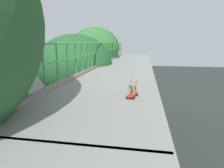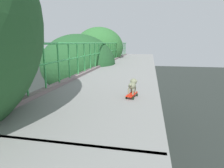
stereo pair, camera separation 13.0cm
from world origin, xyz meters
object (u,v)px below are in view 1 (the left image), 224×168
object	(u,v)px
city_bus	(74,80)
toy_skateboard	(132,94)
car_yellow_cab_sixth	(26,120)
car_green_fifth	(36,143)
small_dog	(133,84)

from	to	relation	value
city_bus	toy_skateboard	distance (m)	25.12
car_yellow_cab_sixth	toy_skateboard	distance (m)	15.19
car_green_fifth	small_dog	size ratio (longest dim) A/B	10.70
small_dog	city_bus	bearing A→B (deg)	114.25
car_green_fifth	toy_skateboard	xyz separation A→B (m)	(6.93, -6.64, 5.56)
car_green_fifth	car_yellow_cab_sixth	bearing A→B (deg)	131.42
car_yellow_cab_sixth	city_bus	xyz separation A→B (m)	(-0.19, 12.52, 1.21)
car_yellow_cab_sixth	small_dog	size ratio (longest dim) A/B	11.30
car_yellow_cab_sixth	toy_skateboard	size ratio (longest dim) A/B	8.73
car_green_fifth	city_bus	world-z (taller)	city_bus
car_green_fifth	city_bus	bearing A→B (deg)	101.37
toy_skateboard	car_green_fifth	bearing A→B (deg)	136.24
car_yellow_cab_sixth	toy_skateboard	xyz separation A→B (m)	(9.94, -10.05, 5.56)
toy_skateboard	small_dog	bearing A→B (deg)	83.39
toy_skateboard	city_bus	bearing A→B (deg)	114.18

